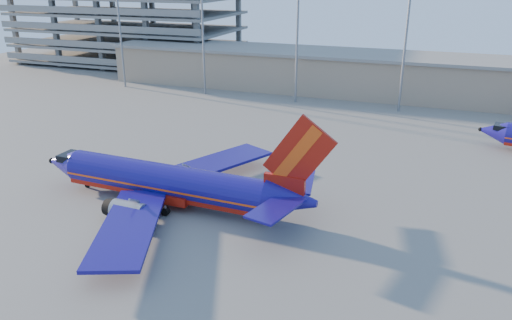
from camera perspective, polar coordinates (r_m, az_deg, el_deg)
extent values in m
plane|color=slate|center=(58.04, -3.50, -4.25)|extent=(220.00, 220.00, 0.00)
cube|color=gray|center=(108.52, 14.12, 9.30)|extent=(120.00, 15.00, 8.00)
cube|color=slate|center=(107.80, 14.32, 11.48)|extent=(122.00, 16.00, 0.60)
cube|color=slate|center=(149.73, -14.07, 11.18)|extent=(60.00, 30.00, 0.70)
cube|color=slate|center=(149.12, -14.22, 12.77)|extent=(60.00, 30.00, 0.70)
cube|color=slate|center=(148.63, -14.36, 14.37)|extent=(60.00, 30.00, 0.70)
cube|color=slate|center=(148.26, -14.51, 15.98)|extent=(60.00, 30.00, 0.70)
cube|color=slate|center=(159.37, -11.70, 15.37)|extent=(1.20, 1.20, 21.00)
cylinder|color=gray|center=(115.65, -15.35, 14.89)|extent=(0.44, 0.44, 28.00)
cylinder|color=gray|center=(105.40, -6.12, 14.98)|extent=(0.44, 0.44, 28.00)
cylinder|color=gray|center=(98.19, 4.76, 14.59)|extent=(0.44, 0.44, 28.00)
cylinder|color=gray|center=(94.73, 16.80, 13.58)|extent=(0.44, 0.44, 28.00)
cylinder|color=navy|center=(56.34, -10.33, -2.33)|extent=(24.46, 4.60, 3.75)
cube|color=#A5180D|center=(56.72, -10.27, -3.22)|extent=(24.44, 3.89, 1.32)
cube|color=#E94C13|center=(56.43, -10.31, -2.56)|extent=(24.46, 4.64, 0.22)
cone|color=navy|center=(64.83, -21.08, -0.30)|extent=(4.39, 3.90, 3.75)
cube|color=black|center=(63.63, -20.31, 0.34)|extent=(2.53, 2.72, 0.81)
cone|color=navy|center=(50.24, 4.11, -4.53)|extent=(5.40, 3.94, 3.75)
cube|color=#A5180D|center=(49.91, 3.27, -2.96)|extent=(4.28, 0.71, 2.23)
cube|color=#A5180D|center=(48.17, 4.95, 0.65)|extent=(7.45, 0.58, 8.09)
cube|color=#E94C13|center=(48.23, 4.72, 0.68)|extent=(4.97, 0.60, 6.35)
cube|color=navy|center=(53.12, 4.90, -2.44)|extent=(4.12, 6.92, 0.22)
cube|color=navy|center=(47.18, 2.32, -5.51)|extent=(4.52, 7.04, 0.22)
cube|color=navy|center=(63.09, -4.80, -0.37)|extent=(11.45, 16.36, 0.36)
cube|color=navy|center=(49.37, -14.31, -7.31)|extent=(10.59, 16.48, 0.36)
cube|color=#A5180D|center=(56.63, -9.81, -3.68)|extent=(6.22, 4.17, 1.01)
cylinder|color=gray|center=(61.64, -8.59, -1.72)|extent=(3.72, 2.26, 2.13)
cylinder|color=gray|center=(53.74, -14.33, -5.69)|extent=(3.72, 2.26, 2.13)
cylinder|color=gray|center=(63.57, -18.74, -2.53)|extent=(0.25, 0.25, 1.12)
cylinder|color=black|center=(63.66, -18.72, -2.72)|extent=(0.66, 0.28, 0.65)
cylinder|color=black|center=(58.56, -7.55, -3.71)|extent=(0.87, 0.59, 0.85)
cylinder|color=black|center=(54.53, -10.30, -5.81)|extent=(0.87, 0.59, 0.85)
cone|color=navy|center=(81.45, 25.42, 2.99)|extent=(4.36, 4.01, 3.30)
cube|color=black|center=(81.11, 26.32, 3.41)|extent=(2.58, 2.72, 0.71)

